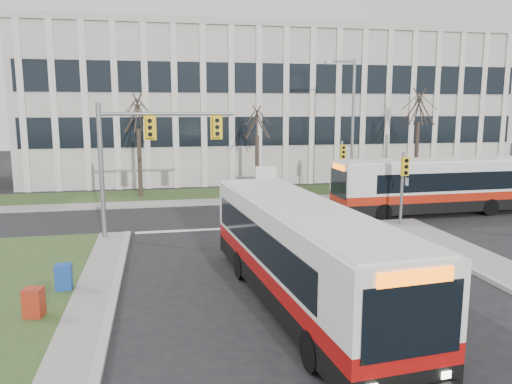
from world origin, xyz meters
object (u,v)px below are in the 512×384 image
(directory_sign, at_px, (266,178))
(newspaper_box_blue, at_px, (64,278))
(bus_cross, at_px, (434,187))
(bus_main, at_px, (301,257))
(newspaper_box_red, at_px, (34,304))
(streetlight, at_px, (351,119))

(directory_sign, bearing_deg, newspaper_box_blue, -121.70)
(bus_cross, xyz_separation_m, newspaper_box_blue, (-18.39, -8.89, -1.06))
(bus_cross, height_order, newspaper_box_blue, bus_cross)
(bus_main, height_order, newspaper_box_red, bus_main)
(directory_sign, relative_size, bus_cross, 0.17)
(bus_cross, bearing_deg, newspaper_box_blue, -65.81)
(streetlight, height_order, newspaper_box_blue, streetlight)
(bus_main, bearing_deg, newspaper_box_blue, 155.53)
(streetlight, height_order, bus_cross, streetlight)
(bus_main, xyz_separation_m, newspaper_box_blue, (-7.27, 2.56, -1.06))
(bus_cross, bearing_deg, streetlight, -161.75)
(streetlight, distance_m, directory_sign, 6.96)
(streetlight, bearing_deg, newspaper_box_blue, -135.67)
(directory_sign, bearing_deg, streetlight, -13.23)
(bus_main, bearing_deg, streetlight, 59.32)
(directory_sign, distance_m, bus_cross, 11.29)
(newspaper_box_blue, xyz_separation_m, newspaper_box_red, (-0.44, -2.14, 0.00))
(newspaper_box_red, bearing_deg, newspaper_box_blue, 89.57)
(streetlight, bearing_deg, newspaper_box_red, -132.77)
(streetlight, height_order, newspaper_box_red, streetlight)
(bus_main, xyz_separation_m, bus_cross, (11.12, 11.45, -0.01))
(directory_sign, height_order, bus_cross, bus_cross)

